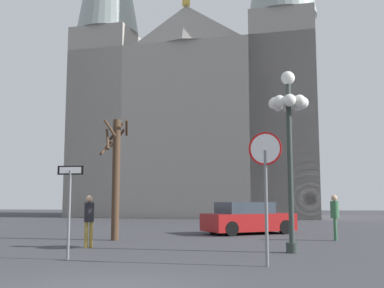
% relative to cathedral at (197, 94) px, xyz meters
% --- Properties ---
extents(cathedral, '(23.36, 15.50, 36.65)m').
position_rel_cathedral_xyz_m(cathedral, '(0.00, 0.00, 0.00)').
color(cathedral, gray).
rests_on(cathedral, ground).
extents(stop_sign, '(0.80, 0.24, 3.22)m').
position_rel_cathedral_xyz_m(stop_sign, '(5.06, -31.34, -9.27)').
color(stop_sign, slate).
rests_on(stop_sign, ground).
extents(one_way_arrow_sign, '(0.72, 0.07, 2.48)m').
position_rel_cathedral_xyz_m(one_way_arrow_sign, '(-0.12, -30.71, -9.96)').
color(one_way_arrow_sign, slate).
rests_on(one_way_arrow_sign, ground).
extents(street_lamp, '(1.22, 1.22, 5.54)m').
position_rel_cathedral_xyz_m(street_lamp, '(5.91, -28.42, -7.53)').
color(street_lamp, '#2D3833').
rests_on(street_lamp, ground).
extents(bare_tree, '(1.11, 1.10, 4.76)m').
position_rel_cathedral_xyz_m(bare_tree, '(-0.55, -24.93, -8.95)').
color(bare_tree, '#473323').
rests_on(bare_tree, ground).
extents(parked_car_near_red, '(4.48, 3.74, 1.45)m').
position_rel_cathedral_xyz_m(parked_car_near_red, '(4.61, -21.01, -10.86)').
color(parked_car_near_red, maroon).
rests_on(parked_car_near_red, ground).
extents(pedestrian_walking, '(0.32, 0.32, 1.75)m').
position_rel_cathedral_xyz_m(pedestrian_walking, '(7.96, -24.11, -10.48)').
color(pedestrian_walking, '#33663F').
rests_on(pedestrian_walking, ground).
extents(pedestrian_standing, '(0.32, 0.32, 1.71)m').
position_rel_cathedral_xyz_m(pedestrian_standing, '(-0.59, -27.78, -10.51)').
color(pedestrian_standing, olive).
rests_on(pedestrian_standing, ground).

